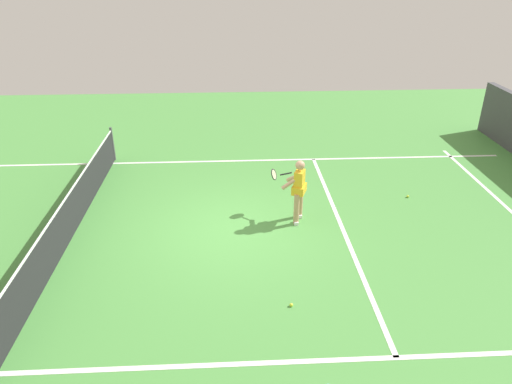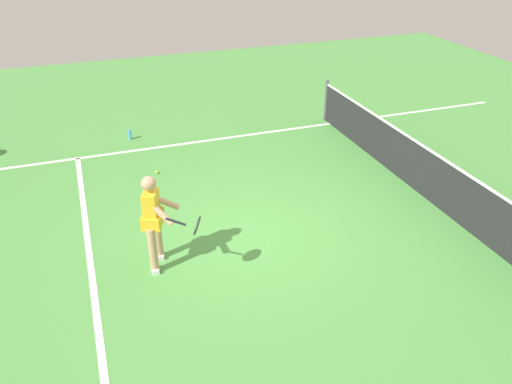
{
  "view_description": "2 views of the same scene",
  "coord_description": "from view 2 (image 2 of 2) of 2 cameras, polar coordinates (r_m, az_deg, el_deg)",
  "views": [
    {
      "loc": [
        -9.51,
        -0.09,
        5.73
      ],
      "look_at": [
        0.1,
        -0.6,
        0.9
      ],
      "focal_mm": 33.23,
      "sensor_mm": 36.0,
      "label": 1
    },
    {
      "loc": [
        6.97,
        -2.34,
        4.93
      ],
      "look_at": [
        0.31,
        0.02,
        0.98
      ],
      "focal_mm": 36.2,
      "sensor_mm": 36.0,
      "label": 2
    }
  ],
  "objects": [
    {
      "name": "ground_plane",
      "position": [
        8.85,
        -0.81,
        -4.63
      ],
      "size": [
        24.71,
        24.71,
        0.0
      ],
      "primitive_type": "plane",
      "color": "#4C9342"
    },
    {
      "name": "water_bottle",
      "position": [
        12.74,
        -13.77,
        6.17
      ],
      "size": [
        0.07,
        0.07,
        0.24
      ],
      "primitive_type": "cylinder",
      "color": "#4C9EE5",
      "rests_on": "ground"
    },
    {
      "name": "tennis_player",
      "position": [
        7.81,
        -11.16,
        -2.93
      ],
      "size": [
        1.0,
        0.85,
        1.55
      ],
      "color": "tan",
      "rests_on": "ground"
    },
    {
      "name": "tennis_ball_near",
      "position": [
        10.98,
        -10.91,
        2.17
      ],
      "size": [
        0.07,
        0.07,
        0.07
      ],
      "primitive_type": "sphere",
      "color": "#D1E533",
      "rests_on": "ground"
    },
    {
      "name": "sideline_left_marking",
      "position": [
        12.34,
        -6.97,
        5.45
      ],
      "size": [
        0.1,
        17.01,
        0.01
      ],
      "primitive_type": "cube",
      "color": "white",
      "rests_on": "ground"
    },
    {
      "name": "court_net",
      "position": [
        10.18,
        18.74,
        1.7
      ],
      "size": [
        8.87,
        0.08,
        1.05
      ],
      "color": "#4C4C51",
      "rests_on": "ground"
    },
    {
      "name": "service_line_marking",
      "position": [
        8.54,
        -17.81,
        -7.66
      ],
      "size": [
        8.19,
        0.1,
        0.01
      ],
      "primitive_type": "cube",
      "color": "white",
      "rests_on": "ground"
    }
  ]
}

